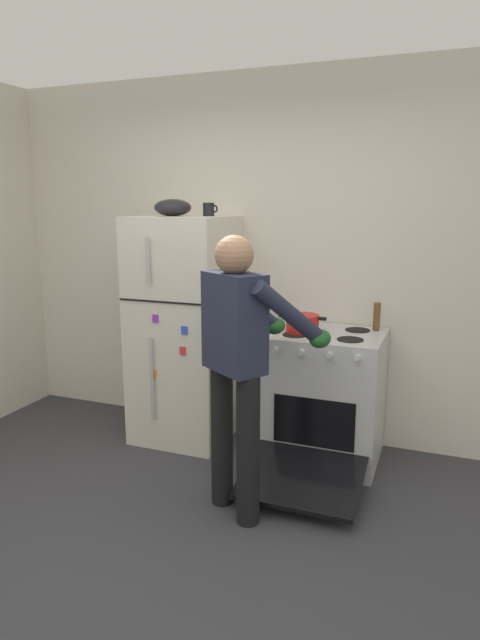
% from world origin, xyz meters
% --- Properties ---
extents(ground, '(8.00, 8.00, 0.00)m').
position_xyz_m(ground, '(0.00, 0.00, 0.00)').
color(ground, '#38383D').
extents(kitchen_wall_back, '(6.00, 0.10, 2.70)m').
position_xyz_m(kitchen_wall_back, '(0.00, 1.95, 1.35)').
color(kitchen_wall_back, silver).
rests_on(kitchen_wall_back, ground).
extents(refrigerator, '(0.68, 0.72, 1.67)m').
position_xyz_m(refrigerator, '(-0.54, 1.57, 0.84)').
color(refrigerator, silver).
rests_on(refrigerator, ground).
extents(stove_range, '(0.76, 1.21, 0.91)m').
position_xyz_m(stove_range, '(0.53, 1.55, 0.44)').
color(stove_range, silver).
rests_on(stove_range, ground).
extents(person_cook, '(0.69, 0.76, 1.60)m').
position_xyz_m(person_cook, '(0.23, 0.72, 0.96)').
color(person_cook, black).
rests_on(person_cook, ground).
extents(red_pot, '(0.32, 0.22, 0.12)m').
position_xyz_m(red_pot, '(0.37, 1.52, 0.97)').
color(red_pot, red).
rests_on(red_pot, stove_range).
extents(coffee_mug, '(0.11, 0.08, 0.10)m').
position_xyz_m(coffee_mug, '(-0.36, 1.62, 1.72)').
color(coffee_mug, black).
rests_on(coffee_mug, refrigerator).
extents(pepper_mill, '(0.05, 0.05, 0.19)m').
position_xyz_m(pepper_mill, '(0.83, 1.77, 1.00)').
color(pepper_mill, brown).
rests_on(pepper_mill, stove_range).
extents(mixing_bowl, '(0.27, 0.27, 0.12)m').
position_xyz_m(mixing_bowl, '(-0.62, 1.57, 1.73)').
color(mixing_bowl, black).
rests_on(mixing_bowl, refrigerator).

